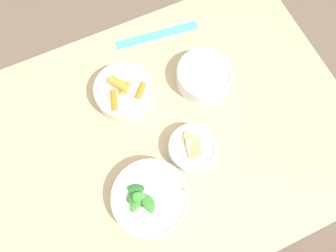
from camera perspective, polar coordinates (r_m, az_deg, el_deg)
ground_plane at (r=1.60m, az=-1.08°, el=-9.72°), size 10.00×10.00×0.00m
dining_table at (r=1.01m, az=-1.70°, el=-4.25°), size 1.09×0.77×0.73m
bowl_carrots at (r=0.91m, az=-7.64°, el=5.91°), size 0.16×0.16×0.08m
bowl_greens at (r=0.83m, az=-3.12°, el=-12.48°), size 0.19×0.19×0.08m
bowl_beans_hotdog at (r=0.94m, az=6.26°, el=8.63°), size 0.16×0.16×0.06m
bowl_cookies at (r=0.86m, az=4.29°, el=-3.86°), size 0.13×0.13×0.05m
ruler at (r=1.03m, az=-1.89°, el=15.57°), size 0.26×0.06×0.00m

